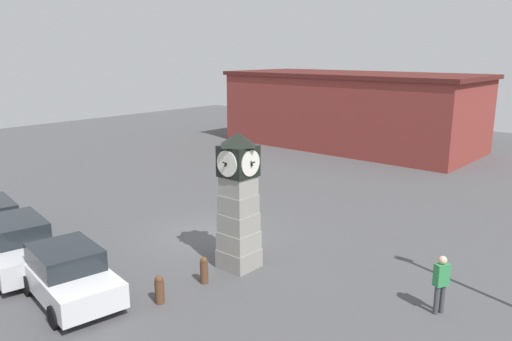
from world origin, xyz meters
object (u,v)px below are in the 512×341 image
Objects in this scene: bollard_mid_row at (159,289)px; pedestrian_crossing_lot at (441,281)px; car_near_tower at (16,245)px; car_by_building at (69,274)px; clock_tower at (239,203)px; bollard_near_tower at (204,270)px.

pedestrian_crossing_lot is at bearing 36.44° from bollard_mid_row.
car_near_tower reaches higher than car_by_building.
car_near_tower is at bearing -138.85° from clock_tower.
car_by_building reaches higher than bollard_mid_row.
clock_tower reaches higher than car_near_tower.
bollard_mid_row is at bearing -143.56° from pedestrian_crossing_lot.
car_by_building is at bearing -143.61° from pedestrian_crossing_lot.
pedestrian_crossing_lot reaches higher than car_near_tower.
car_by_building is at bearing -143.78° from bollard_mid_row.
clock_tower is 2.45m from bollard_near_tower.
clock_tower is 5.33× the size of bollard_mid_row.
clock_tower is 7.66m from car_near_tower.
bollard_mid_row is at bearing -91.35° from bollard_near_tower.
car_near_tower is at bearing -152.31° from pedestrian_crossing_lot.
pedestrian_crossing_lot is (6.37, 2.99, 0.54)m from bollard_near_tower.
car_near_tower is (-5.66, -3.32, 0.38)m from bollard_near_tower.
bollard_near_tower is 4.02m from car_by_building.
clock_tower is at bearing 89.74° from bollard_near_tower.
pedestrian_crossing_lot reaches higher than car_by_building.
clock_tower is 0.99× the size of car_near_tower.
car_near_tower is 13.59m from pedestrian_crossing_lot.
clock_tower reaches higher than car_by_building.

